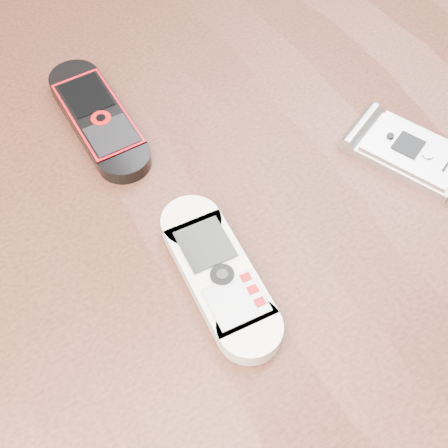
% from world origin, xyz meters
% --- Properties ---
extents(table, '(1.20, 0.80, 0.75)m').
position_xyz_m(table, '(0.00, 0.00, 0.64)').
color(table, black).
rests_on(table, ground).
extents(nokia_white, '(0.06, 0.14, 0.02)m').
position_xyz_m(nokia_white, '(-0.02, -0.03, 0.76)').
color(nokia_white, white).
rests_on(nokia_white, table).
extents(nokia_black_red, '(0.05, 0.14, 0.01)m').
position_xyz_m(nokia_black_red, '(-0.03, 0.15, 0.76)').
color(nokia_black_red, black).
rests_on(nokia_black_red, table).
extents(motorola_razr, '(0.09, 0.11, 0.02)m').
position_xyz_m(motorola_razr, '(0.17, -0.02, 0.76)').
color(motorola_razr, '#B7B7BC').
rests_on(motorola_razr, table).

